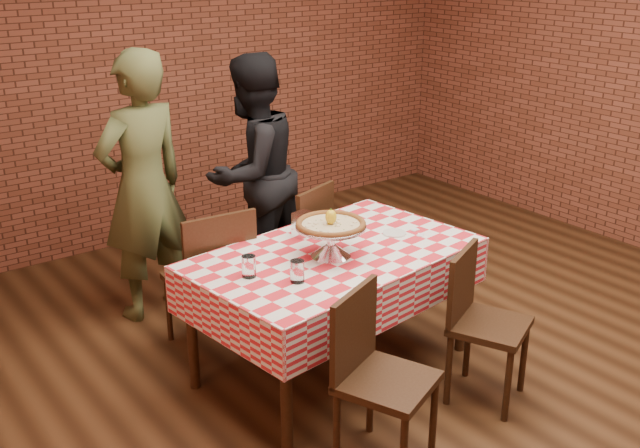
# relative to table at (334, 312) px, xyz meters

# --- Properties ---
(ground) EXTENTS (6.00, 6.00, 0.00)m
(ground) POSITION_rel_table_xyz_m (0.46, -0.38, -0.38)
(ground) COLOR black
(ground) RESTS_ON ground
(back_wall) EXTENTS (5.50, 0.00, 5.50)m
(back_wall) POSITION_rel_table_xyz_m (0.46, 2.62, 1.08)
(back_wall) COLOR brown
(back_wall) RESTS_ON ground
(table) EXTENTS (1.71, 1.15, 0.75)m
(table) POSITION_rel_table_xyz_m (0.00, 0.00, 0.00)
(table) COLOR #352112
(table) RESTS_ON ground
(tablecloth) EXTENTS (1.75, 1.19, 0.28)m
(tablecloth) POSITION_rel_table_xyz_m (0.00, 0.00, 0.25)
(tablecloth) COLOR red
(tablecloth) RESTS_ON table
(pizza_stand) EXTENTS (0.43, 0.43, 0.18)m
(pizza_stand) POSITION_rel_table_xyz_m (-0.05, -0.03, 0.47)
(pizza_stand) COLOR silver
(pizza_stand) RESTS_ON tablecloth
(pizza) EXTENTS (0.42, 0.42, 0.03)m
(pizza) POSITION_rel_table_xyz_m (-0.05, -0.03, 0.57)
(pizza) COLOR #C5B78F
(pizza) RESTS_ON pizza_stand
(lemon) EXTENTS (0.07, 0.07, 0.08)m
(lemon) POSITION_rel_table_xyz_m (-0.05, -0.03, 0.61)
(lemon) COLOR yellow
(lemon) RESTS_ON pizza
(water_glass_left) EXTENTS (0.08, 0.08, 0.12)m
(water_glass_left) POSITION_rel_table_xyz_m (-0.40, -0.20, 0.44)
(water_glass_left) COLOR white
(water_glass_left) RESTS_ON tablecloth
(water_glass_right) EXTENTS (0.08, 0.08, 0.12)m
(water_glass_right) POSITION_rel_table_xyz_m (-0.56, 0.00, 0.44)
(water_glass_right) COLOR white
(water_glass_right) RESTS_ON tablecloth
(side_plate) EXTENTS (0.16, 0.16, 0.01)m
(side_plate) POSITION_rel_table_xyz_m (0.46, -0.00, 0.39)
(side_plate) COLOR white
(side_plate) RESTS_ON tablecloth
(sweetener_packet_a) EXTENTS (0.06, 0.06, 0.00)m
(sweetener_packet_a) POSITION_rel_table_xyz_m (0.57, -0.11, 0.39)
(sweetener_packet_a) COLOR white
(sweetener_packet_a) RESTS_ON tablecloth
(sweetener_packet_b) EXTENTS (0.05, 0.04, 0.00)m
(sweetener_packet_b) POSITION_rel_table_xyz_m (0.60, -0.03, 0.39)
(sweetener_packet_b) COLOR white
(sweetener_packet_b) RESTS_ON tablecloth
(condiment_caddy) EXTENTS (0.12, 0.11, 0.15)m
(condiment_caddy) POSITION_rel_table_xyz_m (-0.00, 0.30, 0.46)
(condiment_caddy) COLOR silver
(condiment_caddy) RESTS_ON tablecloth
(chair_near_left) EXTENTS (0.53, 0.53, 0.89)m
(chair_near_left) POSITION_rel_table_xyz_m (-0.32, -0.83, 0.07)
(chair_near_left) COLOR #352112
(chair_near_left) RESTS_ON ground
(chair_near_right) EXTENTS (0.51, 0.51, 0.86)m
(chair_near_right) POSITION_rel_table_xyz_m (0.49, -0.75, 0.06)
(chair_near_right) COLOR #352112
(chair_near_right) RESTS_ON ground
(chair_far_left) EXTENTS (0.50, 0.50, 0.94)m
(chair_far_left) POSITION_rel_table_xyz_m (-0.45, 0.68, 0.10)
(chair_far_left) COLOR #352112
(chair_far_left) RESTS_ON ground
(chair_far_right) EXTENTS (0.52, 0.52, 0.88)m
(chair_far_right) POSITION_rel_table_xyz_m (0.32, 0.86, 0.07)
(chair_far_right) COLOR #352112
(chair_far_right) RESTS_ON ground
(diner_olive) EXTENTS (0.73, 0.55, 1.80)m
(diner_olive) POSITION_rel_table_xyz_m (-0.55, 1.33, 0.53)
(diner_olive) COLOR #4D542E
(diner_olive) RESTS_ON ground
(diner_black) EXTENTS (0.98, 0.86, 1.70)m
(diner_black) POSITION_rel_table_xyz_m (0.28, 1.31, 0.48)
(diner_black) COLOR black
(diner_black) RESTS_ON ground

